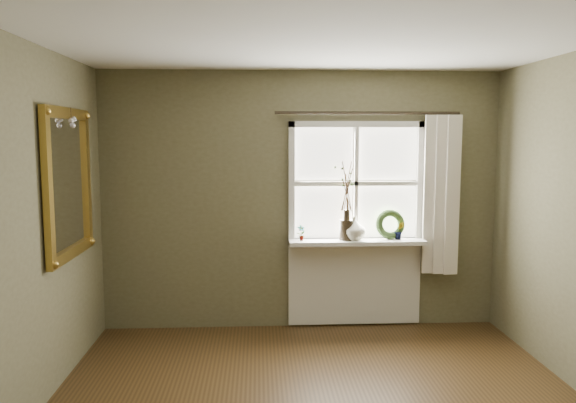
% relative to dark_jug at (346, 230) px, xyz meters
% --- Properties ---
extents(ceiling, '(4.50, 4.50, 0.00)m').
position_rel_dark_jug_xyz_m(ceiling, '(-0.44, -2.12, 1.58)').
color(ceiling, silver).
rests_on(ceiling, ground).
extents(wall_back, '(4.00, 0.10, 2.60)m').
position_rel_dark_jug_xyz_m(wall_back, '(-0.44, 0.18, 0.28)').
color(wall_back, brown).
rests_on(wall_back, ground).
extents(window_frame, '(1.36, 0.06, 1.24)m').
position_rel_dark_jug_xyz_m(window_frame, '(0.11, 0.11, 0.46)').
color(window_frame, silver).
rests_on(window_frame, wall_back).
extents(window_sill, '(1.36, 0.26, 0.04)m').
position_rel_dark_jug_xyz_m(window_sill, '(0.11, 0.00, -0.12)').
color(window_sill, silver).
rests_on(window_sill, wall_back).
extents(window_apron, '(1.36, 0.04, 0.88)m').
position_rel_dark_jug_xyz_m(window_apron, '(0.11, 0.11, -0.56)').
color(window_apron, silver).
rests_on(window_apron, ground).
extents(dark_jug, '(0.16, 0.16, 0.21)m').
position_rel_dark_jug_xyz_m(dark_jug, '(0.00, 0.00, 0.00)').
color(dark_jug, black).
rests_on(dark_jug, window_sill).
extents(cream_vase, '(0.26, 0.26, 0.24)m').
position_rel_dark_jug_xyz_m(cream_vase, '(0.08, 0.00, 0.01)').
color(cream_vase, beige).
rests_on(cream_vase, window_sill).
extents(wreath, '(0.32, 0.17, 0.31)m').
position_rel_dark_jug_xyz_m(wreath, '(0.45, 0.04, 0.01)').
color(wreath, '#293F1C').
rests_on(wreath, window_sill).
extents(potted_plant_left, '(0.09, 0.08, 0.15)m').
position_rel_dark_jug_xyz_m(potted_plant_left, '(-0.45, 0.00, -0.03)').
color(potted_plant_left, '#293F1C').
rests_on(potted_plant_left, window_sill).
extents(potted_plant_right, '(0.10, 0.08, 0.18)m').
position_rel_dark_jug_xyz_m(potted_plant_right, '(0.53, 0.00, -0.01)').
color(potted_plant_right, '#293F1C').
rests_on(potted_plant_right, window_sill).
extents(curtain, '(0.36, 0.12, 1.59)m').
position_rel_dark_jug_xyz_m(curtain, '(0.95, 0.01, 0.34)').
color(curtain, silver).
rests_on(curtain, wall_back).
extents(curtain_rod, '(1.84, 0.03, 0.03)m').
position_rel_dark_jug_xyz_m(curtain_rod, '(0.21, 0.05, 1.16)').
color(curtain_rod, black).
rests_on(curtain_rod, wall_back).
extents(gilt_mirror, '(0.10, 1.02, 1.21)m').
position_rel_dark_jug_xyz_m(gilt_mirror, '(-2.41, -0.89, 0.55)').
color(gilt_mirror, white).
rests_on(gilt_mirror, wall_left).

